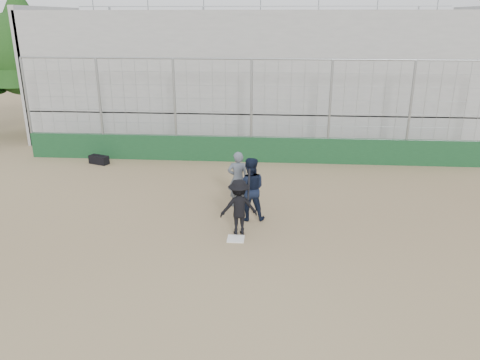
# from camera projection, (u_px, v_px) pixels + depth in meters

# --- Properties ---
(ground) EXTENTS (90.00, 90.00, 0.00)m
(ground) POSITION_uv_depth(u_px,v_px,m) (236.00, 239.00, 12.18)
(ground) COLOR brown
(ground) RESTS_ON ground
(home_plate) EXTENTS (0.44, 0.44, 0.02)m
(home_plate) POSITION_uv_depth(u_px,v_px,m) (236.00, 239.00, 12.18)
(home_plate) COLOR white
(home_plate) RESTS_ON ground
(backstop) EXTENTS (18.10, 0.25, 4.04)m
(backstop) POSITION_uv_depth(u_px,v_px,m) (251.00, 138.00, 18.46)
(backstop) COLOR #11381C
(backstop) RESTS_ON ground
(bleachers) EXTENTS (20.25, 6.70, 6.98)m
(bleachers) POSITION_uv_depth(u_px,v_px,m) (257.00, 73.00, 22.47)
(bleachers) COLOR gray
(bleachers) RESTS_ON ground
(tree_left) EXTENTS (4.48, 4.48, 7.00)m
(tree_left) POSITION_uv_depth(u_px,v_px,m) (22.00, 42.00, 21.91)
(tree_left) COLOR #322012
(tree_left) RESTS_ON ground
(batter_at_plate) EXTENTS (1.08, 0.82, 1.70)m
(batter_at_plate) POSITION_uv_depth(u_px,v_px,m) (239.00, 207.00, 12.26)
(batter_at_plate) COLOR black
(batter_at_plate) RESTS_ON ground
(catcher_crouched) EXTENTS (0.97, 0.80, 1.24)m
(catcher_crouched) POSITION_uv_depth(u_px,v_px,m) (250.00, 200.00, 13.16)
(catcher_crouched) COLOR black
(catcher_crouched) RESTS_ON ground
(umpire) EXTENTS (0.65, 0.44, 1.55)m
(umpire) POSITION_uv_depth(u_px,v_px,m) (238.00, 182.00, 14.08)
(umpire) COLOR #4C5460
(umpire) RESTS_ON ground
(equipment_bag) EXTENTS (0.85, 0.59, 0.37)m
(equipment_bag) POSITION_uv_depth(u_px,v_px,m) (99.00, 160.00, 18.40)
(equipment_bag) COLOR black
(equipment_bag) RESTS_ON ground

